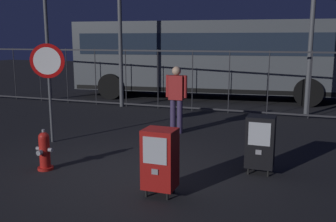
# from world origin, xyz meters

# --- Properties ---
(ground_plane) EXTENTS (60.00, 60.00, 0.00)m
(ground_plane) POSITION_xyz_m (0.00, 0.00, 0.00)
(ground_plane) COLOR black
(fire_hydrant) EXTENTS (0.33, 0.32, 0.75)m
(fire_hydrant) POSITION_xyz_m (-1.46, -0.44, 0.35)
(fire_hydrant) COLOR red
(fire_hydrant) RESTS_ON ground_plane
(newspaper_box_primary) EXTENTS (0.48, 0.42, 1.02)m
(newspaper_box_primary) POSITION_xyz_m (0.90, -0.79, 0.57)
(newspaper_box_primary) COLOR black
(newspaper_box_primary) RESTS_ON ground_plane
(newspaper_box_secondary) EXTENTS (0.48, 0.42, 1.02)m
(newspaper_box_secondary) POSITION_xyz_m (2.19, 0.70, 0.57)
(newspaper_box_secondary) COLOR black
(newspaper_box_secondary) RESTS_ON ground_plane
(stop_sign) EXTENTS (0.71, 0.31, 2.23)m
(stop_sign) POSITION_xyz_m (-2.51, 1.16, 1.60)
(stop_sign) COLOR #4C4F54
(stop_sign) RESTS_ON ground_plane
(pedestrian) EXTENTS (0.55, 0.22, 1.67)m
(pedestrian) POSITION_xyz_m (-0.12, 2.96, 0.95)
(pedestrian) COLOR #382D51
(pedestrian) RESTS_ON ground_plane
(fence_barrier) EXTENTS (18.03, 0.04, 2.00)m
(fence_barrier) POSITION_xyz_m (0.00, 5.98, 1.02)
(fence_barrier) COLOR #2D2D33
(fence_barrier) RESTS_ON ground_plane
(bus_near) EXTENTS (10.71, 3.67, 3.00)m
(bus_near) POSITION_xyz_m (-0.82, 8.98, 1.71)
(bus_near) COLOR #4C5156
(bus_near) RESTS_ON ground_plane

